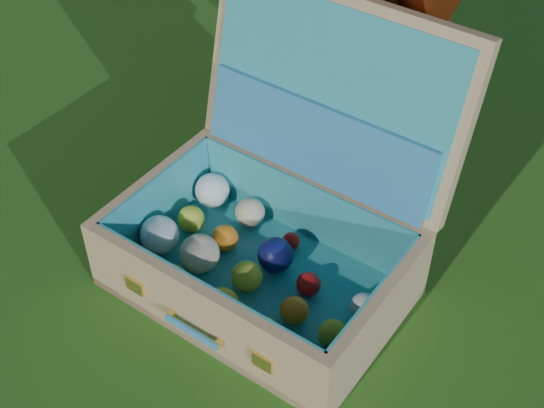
{
  "coord_description": "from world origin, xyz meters",
  "views": [
    {
      "loc": [
        0.62,
        -0.96,
        1.36
      ],
      "look_at": [
        0.16,
        0.21,
        0.19
      ],
      "focal_mm": 50.0,
      "sensor_mm": 36.0,
      "label": 1
    }
  ],
  "objects": [
    {
      "name": "suitcase",
      "position": [
        0.17,
        0.22,
        0.18
      ],
      "size": [
        0.77,
        0.72,
        0.61
      ],
      "rotation": [
        0.0,
        0.0,
        -0.25
      ],
      "color": "tan",
      "rests_on": "ground"
    },
    {
      "name": "ground",
      "position": [
        0.0,
        0.0,
        0.0
      ],
      "size": [
        60.0,
        60.0,
        0.0
      ],
      "primitive_type": "plane",
      "color": "#215114",
      "rests_on": "ground"
    }
  ]
}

